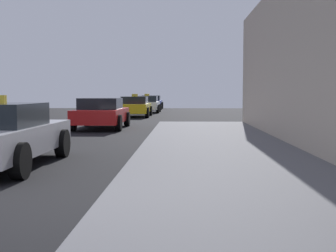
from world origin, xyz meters
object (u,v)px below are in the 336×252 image
(car_silver, at_px, (1,135))
(car_white, at_px, (147,104))
(car_red, at_px, (101,113))
(car_blue, at_px, (152,102))
(car_yellow, at_px, (135,106))

(car_silver, xyz_separation_m, car_white, (0.91, 25.96, 0.00))
(car_red, distance_m, car_blue, 23.76)
(car_silver, bearing_deg, car_white, 87.99)
(car_yellow, relative_size, car_white, 1.02)
(car_silver, xyz_separation_m, car_blue, (0.74, 33.68, 0.00))
(car_silver, distance_m, car_white, 25.98)
(car_red, xyz_separation_m, car_blue, (0.49, 23.75, 0.00))
(car_red, height_order, car_yellow, car_yellow)
(car_blue, bearing_deg, car_yellow, -90.37)
(car_white, bearing_deg, car_yellow, -92.40)
(car_red, relative_size, car_yellow, 0.96)
(car_silver, bearing_deg, car_red, 88.57)
(car_white, bearing_deg, car_blue, 91.30)
(car_white, bearing_deg, car_silver, -92.01)
(car_red, relative_size, car_white, 0.99)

